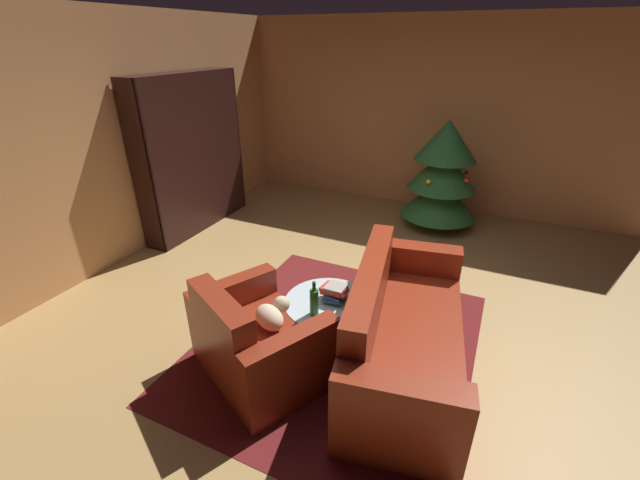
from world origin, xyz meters
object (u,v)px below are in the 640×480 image
(armchair_red, at_px, (258,342))
(coffee_table, at_px, (329,305))
(decorated_tree, at_px, (443,174))
(couch_red, at_px, (401,334))
(book_stack_on_table, at_px, (335,293))
(bookshelf_unit, at_px, (199,155))
(bottle_on_table, at_px, (314,302))

(armchair_red, bearing_deg, coffee_table, 59.30)
(coffee_table, xyz_separation_m, decorated_tree, (0.41, 2.86, 0.39))
(armchair_red, distance_m, couch_red, 1.12)
(armchair_red, xyz_separation_m, coffee_table, (0.34, 0.58, 0.08))
(couch_red, distance_m, book_stack_on_table, 0.63)
(armchair_red, relative_size, book_stack_on_table, 5.39)
(bookshelf_unit, bearing_deg, couch_red, -26.77)
(armchair_red, relative_size, decorated_tree, 0.85)
(couch_red, bearing_deg, bottle_on_table, -165.40)
(bookshelf_unit, height_order, bottle_on_table, bookshelf_unit)
(armchair_red, xyz_separation_m, book_stack_on_table, (0.38, 0.61, 0.18))
(couch_red, bearing_deg, armchair_red, -150.68)
(decorated_tree, bearing_deg, couch_red, -85.46)
(coffee_table, height_order, book_stack_on_table, book_stack_on_table)
(couch_red, height_order, decorated_tree, decorated_tree)
(coffee_table, relative_size, decorated_tree, 0.51)
(couch_red, distance_m, decorated_tree, 2.93)
(couch_red, relative_size, coffee_table, 2.70)
(book_stack_on_table, height_order, bottle_on_table, bottle_on_table)
(couch_red, xyz_separation_m, decorated_tree, (-0.23, 2.88, 0.46))
(bookshelf_unit, distance_m, decorated_tree, 3.27)
(armchair_red, xyz_separation_m, bottle_on_table, (0.30, 0.37, 0.23))
(coffee_table, bearing_deg, book_stack_on_table, 43.66)
(couch_red, relative_size, bottle_on_table, 6.71)
(coffee_table, xyz_separation_m, bottle_on_table, (-0.04, -0.20, 0.15))
(bookshelf_unit, height_order, book_stack_on_table, bookshelf_unit)
(coffee_table, relative_size, bottle_on_table, 2.48)
(book_stack_on_table, relative_size, decorated_tree, 0.16)
(book_stack_on_table, bearing_deg, couch_red, -5.99)
(book_stack_on_table, xyz_separation_m, bottle_on_table, (-0.08, -0.24, 0.05))
(bookshelf_unit, height_order, armchair_red, bookshelf_unit)
(bookshelf_unit, height_order, coffee_table, bookshelf_unit)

